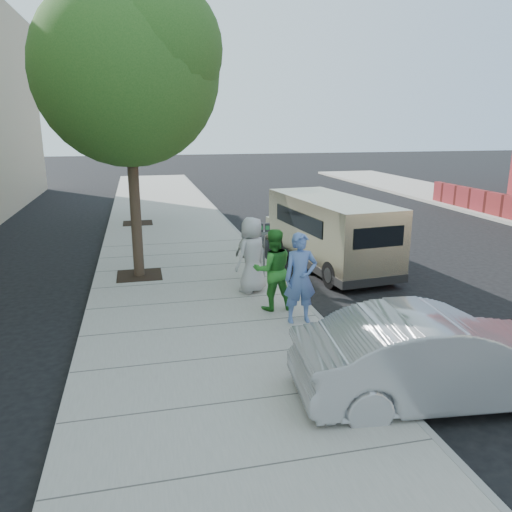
% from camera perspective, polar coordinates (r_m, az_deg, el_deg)
% --- Properties ---
extents(ground, '(120.00, 120.00, 0.00)m').
position_cam_1_polar(ground, '(11.99, -1.93, -5.43)').
color(ground, black).
rests_on(ground, ground).
extents(sidewalk, '(5.00, 60.00, 0.15)m').
position_cam_1_polar(sidewalk, '(11.82, -6.71, -5.44)').
color(sidewalk, gray).
rests_on(sidewalk, ground).
extents(curb_face, '(0.12, 60.00, 0.16)m').
position_cam_1_polar(curb_face, '(12.31, 4.67, -4.56)').
color(curb_face, gray).
rests_on(curb_face, ground).
extents(tree_near, '(4.62, 4.60, 7.53)m').
position_cam_1_polar(tree_near, '(13.50, -14.39, 20.33)').
color(tree_near, black).
rests_on(tree_near, sidewalk).
extents(tree_far, '(3.92, 3.80, 6.49)m').
position_cam_1_polar(tree_far, '(21.04, -14.02, 16.43)').
color(tree_far, black).
rests_on(tree_far, sidewalk).
extents(parking_meter, '(0.32, 0.16, 1.49)m').
position_cam_1_polar(parking_meter, '(13.21, 0.91, 2.05)').
color(parking_meter, gray).
rests_on(parking_meter, sidewalk).
extents(van, '(2.42, 5.76, 2.08)m').
position_cam_1_polar(van, '(14.92, 8.24, 2.89)').
color(van, beige).
rests_on(van, ground).
extents(sedan, '(4.54, 1.95, 1.46)m').
position_cam_1_polar(sedan, '(8.21, 20.25, -10.84)').
color(sedan, '#9D9EA4').
rests_on(sedan, ground).
extents(person_officer, '(0.71, 0.48, 1.89)m').
position_cam_1_polar(person_officer, '(10.27, 5.10, -2.54)').
color(person_officer, '#5371B0').
rests_on(person_officer, sidewalk).
extents(person_green_shirt, '(0.89, 0.69, 1.82)m').
position_cam_1_polar(person_green_shirt, '(10.96, 1.94, -1.56)').
color(person_green_shirt, '#2F872C').
rests_on(person_green_shirt, sidewalk).
extents(person_gray_shirt, '(1.08, 1.00, 1.86)m').
position_cam_1_polar(person_gray_shirt, '(12.09, -0.47, 0.12)').
color(person_gray_shirt, '#B0AFB2').
rests_on(person_gray_shirt, sidewalk).
extents(person_striped_polo, '(1.00, 0.73, 1.57)m').
position_cam_1_polar(person_striped_polo, '(13.02, -0.64, 0.54)').
color(person_striped_polo, slate).
rests_on(person_striped_polo, sidewalk).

